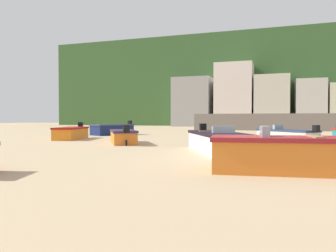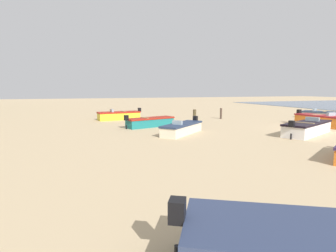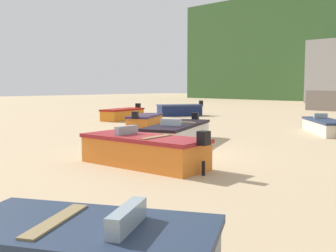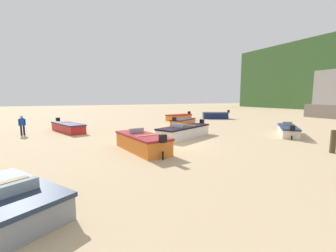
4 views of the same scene
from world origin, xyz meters
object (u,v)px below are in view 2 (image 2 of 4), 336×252
(boat_yellow_3, at_px, (119,116))
(boat_cream_7, at_px, (182,128))
(boat_teal_6, at_px, (150,122))
(mooring_post_mid_beach, at_px, (195,117))
(boat_white_0, at_px, (307,128))
(boat_grey_2, at_px, (320,114))
(boat_orange_4, at_px, (322,121))
(mooring_post_near_water, at_px, (221,113))

(boat_yellow_3, bearing_deg, boat_cream_7, -172.33)
(boat_teal_6, bearing_deg, mooring_post_mid_beach, 82.97)
(boat_white_0, bearing_deg, boat_teal_6, -152.74)
(boat_grey_2, height_order, boat_orange_4, boat_orange_4)
(boat_cream_7, distance_m, mooring_post_near_water, 10.78)
(boat_cream_7, bearing_deg, boat_white_0, -152.39)
(boat_orange_4, distance_m, boat_teal_6, 14.43)
(boat_cream_7, relative_size, mooring_post_near_water, 3.58)
(boat_orange_4, xyz_separation_m, boat_teal_6, (4.38, 13.75, -0.09))
(boat_white_0, xyz_separation_m, mooring_post_mid_beach, (7.98, 4.89, 0.20))
(mooring_post_near_water, xyz_separation_m, mooring_post_mid_beach, (-2.77, 4.30, 0.08))
(boat_yellow_3, bearing_deg, boat_teal_6, -172.93)
(boat_orange_4, relative_size, boat_teal_6, 1.04)
(boat_yellow_3, relative_size, boat_teal_6, 1.03)
(boat_grey_2, xyz_separation_m, boat_yellow_3, (5.41, 20.98, 0.04))
(boat_orange_4, height_order, boat_cream_7, boat_orange_4)
(boat_grey_2, distance_m, mooring_post_near_water, 11.00)
(boat_orange_4, bearing_deg, mooring_post_near_water, -64.60)
(boat_teal_6, height_order, boat_cream_7, boat_teal_6)
(boat_yellow_3, xyz_separation_m, mooring_post_near_water, (-2.65, -10.33, 0.14))
(boat_orange_4, distance_m, mooring_post_mid_beach, 10.69)
(boat_teal_6, distance_m, mooring_post_mid_beach, 4.48)
(mooring_post_near_water, bearing_deg, boat_cream_7, 135.97)
(boat_yellow_3, distance_m, mooring_post_mid_beach, 8.10)
(boat_teal_6, xyz_separation_m, boat_cream_7, (-4.18, -1.21, -0.01))
(boat_white_0, distance_m, mooring_post_mid_beach, 9.36)
(boat_orange_4, bearing_deg, mooring_post_mid_beach, -36.00)
(boat_cream_7, bearing_deg, mooring_post_near_water, -86.08)
(boat_grey_2, height_order, boat_cream_7, boat_cream_7)
(boat_yellow_3, height_order, boat_cream_7, boat_yellow_3)
(boat_white_0, xyz_separation_m, boat_grey_2, (7.98, -10.07, -0.06))
(boat_white_0, relative_size, boat_cream_7, 1.32)
(boat_grey_2, distance_m, boat_yellow_3, 21.66)
(boat_teal_6, distance_m, mooring_post_near_water, 9.41)
(boat_orange_4, xyz_separation_m, mooring_post_mid_beach, (5.18, 9.35, 0.15))
(boat_grey_2, relative_size, boat_cream_7, 0.97)
(boat_grey_2, bearing_deg, boat_white_0, -172.11)
(boat_white_0, xyz_separation_m, boat_orange_4, (2.80, -4.47, 0.05))
(mooring_post_near_water, distance_m, mooring_post_mid_beach, 5.12)
(boat_white_0, relative_size, boat_yellow_3, 1.17)
(boat_orange_4, relative_size, mooring_post_mid_beach, 3.63)
(boat_orange_4, bearing_deg, boat_grey_2, -144.21)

